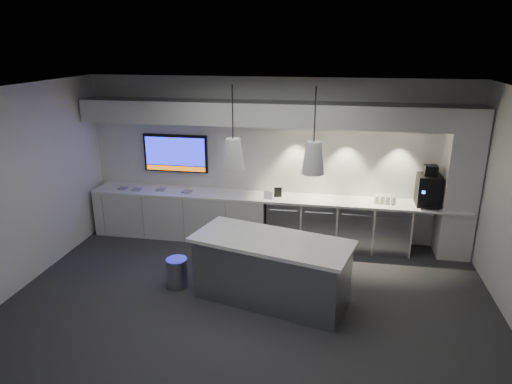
% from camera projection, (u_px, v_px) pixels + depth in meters
% --- Properties ---
extents(floor, '(7.00, 7.00, 0.00)m').
position_uv_depth(floor, '(249.00, 303.00, 6.57)').
color(floor, '#303032').
rests_on(floor, ground).
extents(ceiling, '(7.00, 7.00, 0.00)m').
position_uv_depth(ceiling, '(248.00, 91.00, 5.62)').
color(ceiling, black).
rests_on(ceiling, wall_back).
extents(wall_back, '(7.00, 0.00, 7.00)m').
position_uv_depth(wall_back, '(275.00, 160.00, 8.43)').
color(wall_back, silver).
rests_on(wall_back, floor).
extents(wall_front, '(7.00, 0.00, 7.00)m').
position_uv_depth(wall_front, '(191.00, 307.00, 3.76)').
color(wall_front, silver).
rests_on(wall_front, floor).
extents(wall_left, '(0.00, 7.00, 7.00)m').
position_uv_depth(wall_left, '(15.00, 191.00, 6.68)').
color(wall_left, silver).
rests_on(wall_left, floor).
extents(back_counter, '(6.80, 0.65, 0.04)m').
position_uv_depth(back_counter, '(272.00, 197.00, 8.32)').
color(back_counter, white).
rests_on(back_counter, left_base_cabinets).
extents(left_base_cabinets, '(3.30, 0.63, 0.86)m').
position_uv_depth(left_base_cabinets, '(181.00, 214.00, 8.76)').
color(left_base_cabinets, silver).
rests_on(left_base_cabinets, floor).
extents(fridge_unit_a, '(0.60, 0.61, 0.85)m').
position_uv_depth(fridge_unit_a, '(285.00, 221.00, 8.42)').
color(fridge_unit_a, '#94969C').
rests_on(fridge_unit_a, floor).
extents(fridge_unit_b, '(0.60, 0.61, 0.85)m').
position_uv_depth(fridge_unit_b, '(319.00, 224.00, 8.32)').
color(fridge_unit_b, '#94969C').
rests_on(fridge_unit_b, floor).
extents(fridge_unit_c, '(0.60, 0.61, 0.85)m').
position_uv_depth(fridge_unit_c, '(354.00, 226.00, 8.21)').
color(fridge_unit_c, '#94969C').
rests_on(fridge_unit_c, floor).
extents(fridge_unit_d, '(0.60, 0.61, 0.85)m').
position_uv_depth(fridge_unit_d, '(390.00, 228.00, 8.11)').
color(fridge_unit_d, '#94969C').
rests_on(fridge_unit_d, floor).
extents(backsplash, '(4.60, 0.03, 1.30)m').
position_uv_depth(backsplash, '(341.00, 160.00, 8.20)').
color(backsplash, silver).
rests_on(backsplash, wall_back).
extents(soffit, '(6.90, 0.60, 0.40)m').
position_uv_depth(soffit, '(273.00, 114.00, 7.87)').
color(soffit, silver).
rests_on(soffit, wall_back).
extents(column, '(0.55, 0.55, 2.60)m').
position_uv_depth(column, '(460.00, 184.00, 7.68)').
color(column, silver).
rests_on(column, floor).
extents(wall_tv, '(1.25, 0.07, 0.72)m').
position_uv_depth(wall_tv, '(176.00, 153.00, 8.68)').
color(wall_tv, black).
rests_on(wall_tv, wall_back).
extents(island, '(2.41, 1.49, 0.95)m').
position_uv_depth(island, '(271.00, 270.00, 6.52)').
color(island, '#94969C').
rests_on(island, floor).
extents(bin, '(0.39, 0.39, 0.46)m').
position_uv_depth(bin, '(177.00, 273.00, 6.96)').
color(bin, '#94969C').
rests_on(bin, floor).
extents(coffee_machine, '(0.39, 0.56, 0.70)m').
position_uv_depth(coffee_machine, '(428.00, 189.00, 7.80)').
color(coffee_machine, black).
rests_on(coffee_machine, back_counter).
extents(sign_black, '(0.14, 0.04, 0.18)m').
position_uv_depth(sign_black, '(278.00, 192.00, 8.25)').
color(sign_black, black).
rests_on(sign_black, back_counter).
extents(sign_white, '(0.18, 0.07, 0.14)m').
position_uv_depth(sign_white, '(268.00, 195.00, 8.18)').
color(sign_white, white).
rests_on(sign_white, back_counter).
extents(cup_cluster, '(0.35, 0.17, 0.14)m').
position_uv_depth(cup_cluster, '(385.00, 199.00, 7.94)').
color(cup_cluster, white).
rests_on(cup_cluster, back_counter).
extents(tray_a, '(0.16, 0.16, 0.02)m').
position_uv_depth(tray_a, '(123.00, 188.00, 8.73)').
color(tray_a, gray).
rests_on(tray_a, back_counter).
extents(tray_b, '(0.17, 0.17, 0.02)m').
position_uv_depth(tray_b, '(137.00, 189.00, 8.65)').
color(tray_b, gray).
rests_on(tray_b, back_counter).
extents(tray_c, '(0.17, 0.17, 0.02)m').
position_uv_depth(tray_c, '(161.00, 190.00, 8.65)').
color(tray_c, gray).
rests_on(tray_c, back_counter).
extents(tray_d, '(0.19, 0.19, 0.02)m').
position_uv_depth(tray_d, '(187.00, 192.00, 8.53)').
color(tray_d, gray).
rests_on(tray_d, back_counter).
extents(pendant_left, '(0.30, 0.30, 1.13)m').
position_uv_depth(pendant_left, '(233.00, 154.00, 6.09)').
color(pendant_left, silver).
rests_on(pendant_left, ceiling).
extents(pendant_right, '(0.30, 0.30, 1.13)m').
position_uv_depth(pendant_right, '(313.00, 158.00, 5.91)').
color(pendant_right, silver).
rests_on(pendant_right, ceiling).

